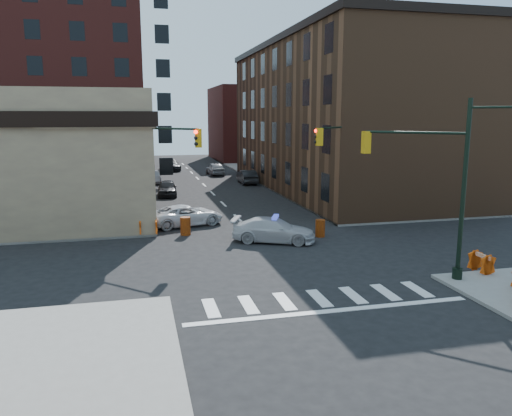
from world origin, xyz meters
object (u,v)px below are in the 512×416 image
parked_car_enear (247,177)px  parked_car_wnear (167,188)px  barrel_bank (185,226)px  barricade_nw_a (149,227)px  barricade_se_a (481,263)px  pedestrian_b (57,224)px  pickup (186,215)px  police_car (274,230)px  barrel_road (320,228)px  parked_car_wfar (152,177)px  pedestrian_a (123,218)px

parked_car_enear → parked_car_wnear: bearing=36.2°
barrel_bank → parked_car_enear: bearing=68.2°
parked_car_wnear → barricade_nw_a: parked_car_wnear is taller
parked_car_enear → barricade_se_a: (3.74, -33.76, -0.16)m
pedestrian_b → barricade_nw_a: 5.34m
barricade_se_a → pickup: bearing=40.4°
police_car → pedestrian_b: 12.95m
barrel_road → parked_car_wfar: bearing=108.5°
pedestrian_a → barricade_se_a: size_ratio=1.41×
parked_car_wfar → barricade_nw_a: 25.07m
barrel_road → barricade_se_a: 10.05m
parked_car_wnear → pedestrian_a: 14.95m
parked_car_wfar → pedestrian_b: (-6.46, -24.74, 0.37)m
barrel_road → barrel_bank: 8.42m
parked_car_enear → barrel_road: 24.88m
barricade_nw_a → parked_car_wnear: bearing=87.0°
parked_car_wnear → pedestrian_a: (-3.72, -14.48, 0.26)m
barricade_nw_a → pedestrian_b: bearing=-178.5°
parked_car_wnear → pedestrian_a: size_ratio=2.55×
parked_car_wfar → parked_car_wnear: bearing=-89.4°
pedestrian_b → police_car: bearing=-15.6°
pedestrian_b → parked_car_wfar: bearing=74.7°
parked_car_wnear → pedestrian_a: bearing=-101.1°
parked_car_wnear → barrel_bank: parked_car_wnear is taller
police_car → barricade_nw_a: police_car is taller
parked_car_wfar → pedestrian_a: pedestrian_a is taller
parked_car_enear → pedestrian_a: size_ratio=2.73×
pedestrian_b → parked_car_wnear: bearing=63.7°
police_car → pedestrian_b: size_ratio=2.79×
parked_car_enear → pedestrian_b: pedestrian_b is taller
police_car → barricade_nw_a: (-7.19, 3.04, -0.09)m
pedestrian_b → barricade_nw_a: bearing=-3.9°
pedestrian_b → parked_car_enear: bearing=52.5°
pickup → barricade_se_a: (12.40, -14.10, -0.11)m
parked_car_wfar → barricade_nw_a: size_ratio=3.17×
police_car → parked_car_wnear: parked_car_wnear is taller
pedestrian_a → pedestrian_b: pedestrian_b is taller
parked_car_wfar → pedestrian_a: bearing=-102.2°
parked_car_wfar → parked_car_enear: size_ratio=0.88×
pickup → parked_car_wfar: 22.39m
parked_car_wnear → pedestrian_b: size_ratio=2.42×
pedestrian_a → pedestrian_b: (-3.76, -1.10, 0.04)m
parked_car_enear → pickup: bearing=66.9°
barrel_bank → barricade_se_a: (12.73, -11.30, 0.02)m
parked_car_wnear → barrel_bank: 15.98m
barrel_bank → barricade_se_a: size_ratio=0.96×
police_car → parked_car_wfar: police_car is taller
parked_car_enear → pedestrian_a: (-12.81, -20.97, 0.23)m
barricade_se_a → barricade_nw_a: barricade_nw_a is taller
parked_car_wnear → pedestrian_b: 17.28m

